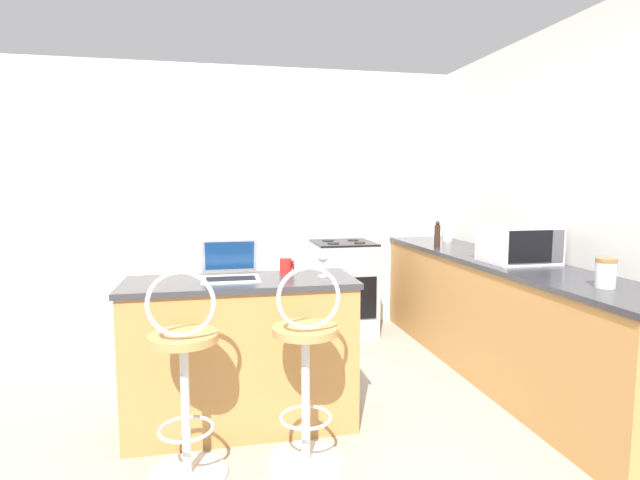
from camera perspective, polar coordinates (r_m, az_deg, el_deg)
ground_plane at (r=2.76m, az=-1.26°, el=-25.65°), size 20.00×20.00×0.00m
wall_back at (r=5.04m, az=-7.03°, el=4.51°), size 12.00×0.06×2.60m
breakfast_bar at (r=3.12m, az=-8.94°, el=-12.64°), size 1.36×0.54×0.90m
counter_right at (r=4.12m, az=19.56°, el=-8.18°), size 0.61×3.22×0.90m
bar_stool_near at (r=2.62m, az=-15.24°, el=-15.17°), size 0.40×0.40×1.07m
bar_stool_far at (r=2.65m, az=-1.59°, el=-14.67°), size 0.40×0.40×1.07m
laptop at (r=3.04m, az=-10.22°, el=-3.23°), size 0.34×0.31×0.23m
microwave at (r=3.86m, az=21.77°, el=-0.34°), size 0.47×0.40×0.28m
stove_range at (r=4.94m, az=2.69°, el=-5.42°), size 0.57×0.60×0.91m
wine_glass_tall at (r=3.04m, az=0.35°, el=-2.01°), size 0.07×0.07×0.16m
mug_white at (r=5.07m, az=14.41°, el=0.43°), size 0.10×0.08×0.10m
mug_red at (r=3.16m, az=-3.93°, el=-2.96°), size 0.09×0.08×0.10m
storage_jar at (r=3.14m, az=29.86°, el=-3.28°), size 0.11×0.11×0.16m
pepper_mill at (r=4.51m, az=13.26°, el=0.54°), size 0.05×0.05×0.24m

